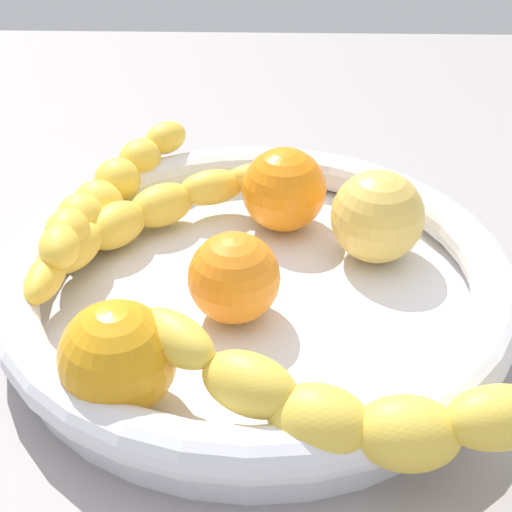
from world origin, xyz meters
The scene contains 9 objects.
kitchen_counter centered at (0.00, 0.00, 1.50)cm, with size 120.00×120.00×3.00cm, color #9A9493.
fruit_bowl centered at (0.00, 0.00, 5.47)cm, with size 34.42×34.42×4.79cm.
banana_draped_left centered at (-11.46, 7.66, 7.71)cm, with size 9.16×20.63×5.37cm.
banana_draped_right centered at (5.91, -13.68, 8.06)cm, with size 26.69×9.60×5.24cm.
banana_arching_top centered at (-8.05, 5.94, 7.02)cm, with size 17.78×17.68×3.61cm.
orange_front centered at (-1.33, -2.43, 7.70)cm, with size 5.92×5.92×5.92cm, color orange.
orange_mid_left centered at (-7.27, -10.54, 8.01)cm, with size 6.55×6.55×6.55cm, color orange.
orange_mid_right centered at (1.87, 8.63, 7.92)cm, with size 6.37×6.37×6.37cm, color orange.
apple_yellow centered at (8.42, 4.69, 8.05)cm, with size 6.63×6.63×6.63cm, color #EBC155.
Camera 1 is at (1.10, -42.05, 36.34)cm, focal length 54.33 mm.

